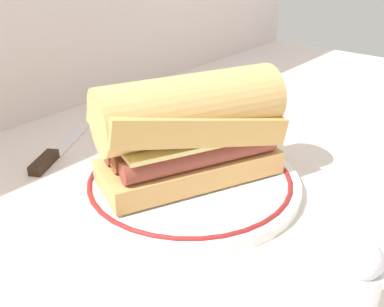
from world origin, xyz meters
name	(u,v)px	position (x,y,z in m)	size (l,w,h in m)	color
ground_plane	(194,184)	(0.00, 0.00, 0.00)	(1.50, 1.50, 0.00)	beige
plate	(192,182)	(-0.01, 0.00, 0.01)	(0.26, 0.26, 0.01)	white
sausage_sandwich	(192,128)	(-0.01, 0.00, 0.08)	(0.22, 0.16, 0.12)	tan
salt_shaker	(356,289)	(-0.09, -0.23, 0.04)	(0.03, 0.03, 0.08)	white
butter_knife	(56,152)	(-0.06, 0.19, 0.00)	(0.14, 0.09, 0.01)	silver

